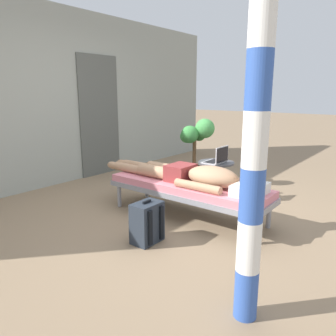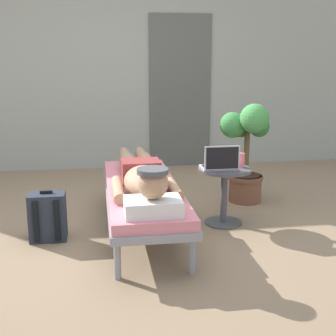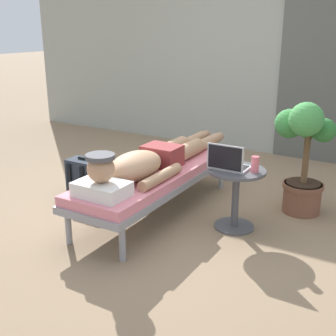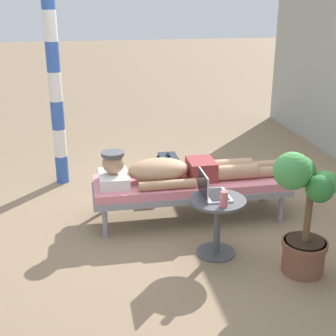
{
  "view_description": "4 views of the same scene",
  "coord_description": "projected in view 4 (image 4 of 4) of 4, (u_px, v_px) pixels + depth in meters",
  "views": [
    {
      "loc": [
        -3.0,
        -2.14,
        1.44
      ],
      "look_at": [
        -0.04,
        0.19,
        0.56
      ],
      "focal_mm": 35.14,
      "sensor_mm": 36.0,
      "label": 1
    },
    {
      "loc": [
        -0.35,
        -3.88,
        1.5
      ],
      "look_at": [
        0.26,
        0.09,
        0.52
      ],
      "focal_mm": 49.3,
      "sensor_mm": 36.0,
      "label": 2
    },
    {
      "loc": [
        2.01,
        -3.21,
        1.65
      ],
      "look_at": [
        0.25,
        -0.26,
        0.52
      ],
      "focal_mm": 46.55,
      "sensor_mm": 36.0,
      "label": 3
    },
    {
      "loc": [
        4.24,
        -1.08,
        2.15
      ],
      "look_at": [
        -0.19,
        -0.26,
        0.47
      ],
      "focal_mm": 50.05,
      "sensor_mm": 36.0,
      "label": 4
    }
  ],
  "objects": [
    {
      "name": "ground_plane",
      "position": [
        196.0,
        216.0,
        4.84
      ],
      "size": [
        40.0,
        40.0,
        0.0
      ],
      "primitive_type": "plane",
      "color": "#8C7256"
    },
    {
      "name": "lounge_chair",
      "position": [
        190.0,
        186.0,
        4.7
      ],
      "size": [
        0.62,
        1.95,
        0.42
      ],
      "color": "gray",
      "rests_on": "ground"
    },
    {
      "name": "person_reclining",
      "position": [
        182.0,
        170.0,
        4.62
      ],
      "size": [
        0.53,
        2.17,
        0.33
      ],
      "color": "white",
      "rests_on": "lounge_chair"
    },
    {
      "name": "side_table",
      "position": [
        217.0,
        217.0,
        4.02
      ],
      "size": [
        0.48,
        0.48,
        0.52
      ],
      "color": "#4C4C51",
      "rests_on": "ground"
    },
    {
      "name": "laptop",
      "position": [
        210.0,
        190.0,
        3.99
      ],
      "size": [
        0.31,
        0.24,
        0.23
      ],
      "color": "silver",
      "rests_on": "side_table"
    },
    {
      "name": "drink_glass",
      "position": [
        224.0,
        199.0,
        3.8
      ],
      "size": [
        0.06,
        0.06,
        0.13
      ],
      "primitive_type": "cylinder",
      "color": "#D86672",
      "rests_on": "side_table"
    },
    {
      "name": "backpack",
      "position": [
        169.0,
        172.0,
        5.48
      ],
      "size": [
        0.3,
        0.26,
        0.42
      ],
      "color": "#262D38",
      "rests_on": "ground"
    },
    {
      "name": "potted_plant",
      "position": [
        304.0,
        208.0,
        3.68
      ],
      "size": [
        0.53,
        0.55,
        1.05
      ],
      "color": "brown",
      "rests_on": "ground"
    },
    {
      "name": "porch_post",
      "position": [
        55.0,
        87.0,
        5.32
      ],
      "size": [
        0.15,
        0.15,
        2.33
      ],
      "color": "#3359B2",
      "rests_on": "ground"
    }
  ]
}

